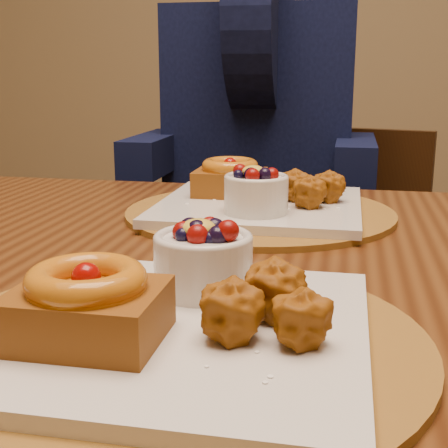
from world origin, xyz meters
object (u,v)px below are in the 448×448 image
Objects in this scene: dining_table at (231,327)px; diner at (260,94)px; place_setting_near at (175,316)px; chair_far at (339,273)px; place_setting_far at (258,201)px.

diner is at bearing 95.96° from dining_table.
dining_table is 4.21× the size of place_setting_near.
place_setting_near is 0.45× the size of diner.
place_setting_far is at bearing -84.45° from chair_far.
diner is (-0.08, 1.03, 0.12)m from place_setting_near.
place_setting_far is at bearing -57.27° from diner.
place_setting_near is at bearing -60.57° from diner.
dining_table is 0.24m from place_setting_near.
chair_far reaches higher than dining_table.
place_setting_far reaches higher than chair_far.
place_setting_near is 1.18m from chair_far.
diner reaches higher than place_setting_far.
chair_far is at bearing 84.24° from place_setting_near.
diner is at bearing 97.89° from place_setting_far.
dining_table is at bearing 89.41° from place_setting_near.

